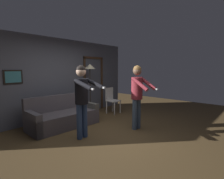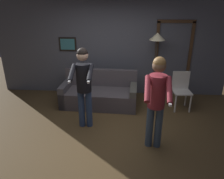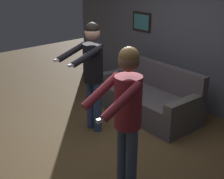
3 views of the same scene
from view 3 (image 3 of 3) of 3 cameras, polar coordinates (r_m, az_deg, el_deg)
The scene contains 5 objects.
ground_plane at distance 4.67m, azimuth -2.81°, elevation -10.19°, with size 12.00×12.00×0.00m, color brown.
back_wall_assembly at distance 5.71m, azimuth 14.77°, elevation 9.25°, with size 6.40×0.10×2.60m.
couch at distance 5.53m, azimuth 6.45°, elevation -1.71°, with size 1.94×0.94×0.87m.
person_standing_left at distance 4.69m, azimuth -3.67°, elevation 4.03°, with size 0.45×0.72×1.72m.
person_standing_right at distance 3.34m, azimuth 2.70°, elevation -3.55°, with size 0.47×0.68×1.72m.
Camera 3 is at (3.11, -2.45, 2.47)m, focal length 50.00 mm.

